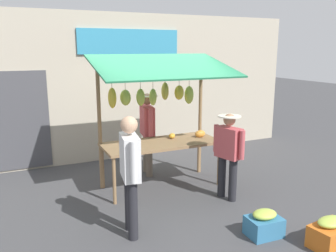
{
  "coord_description": "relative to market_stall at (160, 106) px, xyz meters",
  "views": [
    {
      "loc": [
        2.55,
        5.83,
        2.6
      ],
      "look_at": [
        0.0,
        0.3,
        1.25
      ],
      "focal_mm": 37.53,
      "sensor_mm": 36.0,
      "label": 1
    }
  ],
  "objects": [
    {
      "name": "produce_crate_near",
      "position": [
        -0.57,
        2.34,
        -1.39
      ],
      "size": [
        0.49,
        0.38,
        0.39
      ],
      "color": "teal",
      "rests_on": "ground"
    },
    {
      "name": "vendor_with_sunhat",
      "position": [
        -0.0,
        -0.69,
        -0.54
      ],
      "size": [
        0.44,
        0.71,
        1.71
      ],
      "rotation": [
        0.0,
        0.0,
        1.4
      ],
      "color": "#726656",
      "rests_on": "ground"
    },
    {
      "name": "shopper_in_grey_tee",
      "position": [
        1.12,
        1.51,
        -0.56
      ],
      "size": [
        0.3,
        0.72,
        1.72
      ],
      "rotation": [
        0.0,
        0.0,
        -1.74
      ],
      "color": "#232328",
      "rests_on": "ground"
    },
    {
      "name": "street_backdrop",
      "position": [
        0.07,
        -2.13,
        0.14
      ],
      "size": [
        9.0,
        0.3,
        3.4
      ],
      "color": "#B2A893",
      "rests_on": "ground"
    },
    {
      "name": "shopper_with_shopping_bag",
      "position": [
        -0.81,
        1.06,
        -0.68
      ],
      "size": [
        0.39,
        0.65,
        1.52
      ],
      "rotation": [
        0.0,
        0.0,
        -1.31
      ],
      "color": "#232328",
      "rests_on": "ground"
    },
    {
      "name": "market_stall",
      "position": [
        0.0,
        0.0,
        0.0
      ],
      "size": [
        2.5,
        1.46,
        2.5
      ],
      "color": "olive",
      "rests_on": "ground"
    },
    {
      "name": "produce_crate_side",
      "position": [
        -1.2,
        2.93,
        -1.37
      ],
      "size": [
        0.62,
        0.43,
        0.42
      ],
      "color": "#D1661E",
      "rests_on": "ground"
    },
    {
      "name": "ground_plane",
      "position": [
        0.01,
        0.06,
        -1.56
      ],
      "size": [
        40.0,
        40.0,
        0.0
      ],
      "primitive_type": "plane",
      "color": "#424244"
    }
  ]
}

